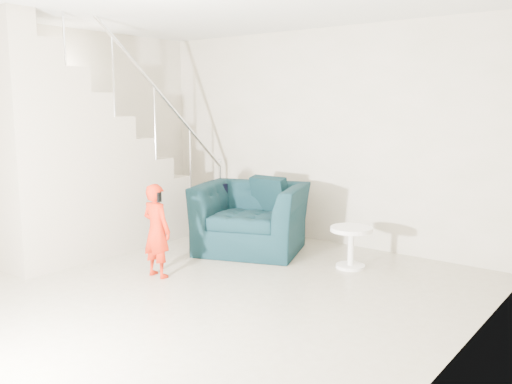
# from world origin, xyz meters

# --- Properties ---
(floor) EXTENTS (5.50, 5.50, 0.00)m
(floor) POSITION_xyz_m (0.00, 0.00, 0.00)
(floor) COLOR gray
(floor) RESTS_ON ground
(back_wall) EXTENTS (5.00, 0.00, 5.00)m
(back_wall) POSITION_xyz_m (0.00, 2.75, 1.35)
(back_wall) COLOR #B0AB8F
(back_wall) RESTS_ON floor
(left_wall) EXTENTS (0.00, 5.50, 5.50)m
(left_wall) POSITION_xyz_m (-2.50, 0.00, 1.35)
(left_wall) COLOR #B0AB8F
(left_wall) RESTS_ON floor
(right_wall) EXTENTS (0.00, 5.50, 5.50)m
(right_wall) POSITION_xyz_m (2.50, 0.00, 1.35)
(right_wall) COLOR #B0AB8F
(right_wall) RESTS_ON floor
(armchair) EXTENTS (1.56, 1.47, 0.81)m
(armchair) POSITION_xyz_m (-0.38, 1.80, 0.41)
(armchair) COLOR black
(armchair) RESTS_ON floor
(toddler) EXTENTS (0.36, 0.24, 0.97)m
(toddler) POSITION_xyz_m (-0.52, 0.40, 0.49)
(toddler) COLOR #960408
(toddler) RESTS_ON floor
(side_table) EXTENTS (0.45, 0.45, 0.45)m
(side_table) POSITION_xyz_m (0.92, 1.89, 0.30)
(side_table) COLOR white
(side_table) RESTS_ON floor
(staircase) EXTENTS (1.02, 3.03, 3.62)m
(staircase) POSITION_xyz_m (-2.00, 0.55, 0.95)
(staircase) COLOR #ADA089
(staircase) RESTS_ON floor
(cushion) EXTENTS (0.48, 0.23, 0.47)m
(cushion) POSITION_xyz_m (-0.35, 2.12, 0.64)
(cushion) COLOR black
(cushion) RESTS_ON armchair
(throw) EXTENTS (0.04, 0.45, 0.50)m
(throw) POSITION_xyz_m (-0.90, 1.72, 0.51)
(throw) COLOR black
(throw) RESTS_ON armchair
(phone) EXTENTS (0.03, 0.05, 0.10)m
(phone) POSITION_xyz_m (-0.44, 0.38, 0.84)
(phone) COLOR black
(phone) RESTS_ON toddler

